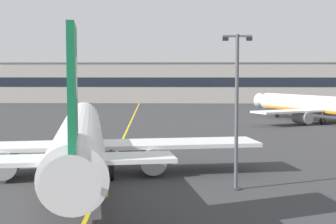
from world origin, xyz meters
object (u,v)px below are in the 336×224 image
airliner_background (326,106)px  apron_lamp_post (237,109)px  safety_cone_by_nose_gear (126,146)px  airliner_foreground (80,138)px

airliner_background → apron_lamp_post: bearing=-112.4°
airliner_background → apron_lamp_post: apron_lamp_post is taller
apron_lamp_post → safety_cone_by_nose_gear: (-11.13, 20.63, -6.03)m
airliner_foreground → airliner_background: bearing=54.0°
airliner_background → safety_cone_by_nose_gear: bearing=-136.3°
airliner_foreground → airliner_background: size_ratio=1.20×
airliner_background → safety_cone_by_nose_gear: 44.91m
airliner_foreground → apron_lamp_post: 14.07m
airliner_foreground → safety_cone_by_nose_gear: 16.77m
airliner_background → apron_lamp_post: size_ratio=2.88×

